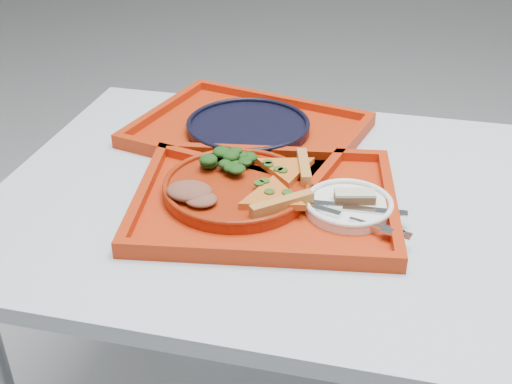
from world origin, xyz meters
TOP-DOWN VIEW (x-y plane):
  - table at (0.00, 0.00)m, footprint 1.60×0.80m
  - tray_main at (-0.30, -0.05)m, footprint 0.50×0.41m
  - tray_far at (-0.40, 0.21)m, footprint 0.52×0.44m
  - dinner_plate at (-0.35, -0.04)m, footprint 0.26×0.26m
  - side_plate at (-0.15, -0.05)m, footprint 0.15×0.15m
  - navy_plate at (-0.40, 0.21)m, footprint 0.26×0.26m
  - pizza_slice_a at (-0.28, -0.08)m, footprint 0.17×0.17m
  - pizza_slice_b at (-0.28, 0.02)m, footprint 0.15×0.14m
  - salad_heap at (-0.39, 0.01)m, footprint 0.08×0.07m
  - meat_portion at (-0.42, -0.10)m, footprint 0.08×0.06m
  - dessert_bar at (-0.15, -0.04)m, footprint 0.07×0.04m
  - knife at (-0.15, -0.07)m, footprint 0.19×0.02m
  - fork at (-0.15, -0.10)m, footprint 0.18×0.07m

SIDE VIEW (x-z plane):
  - table at x=0.00m, z-range 0.30..1.05m
  - tray_main at x=-0.30m, z-range 0.75..0.76m
  - tray_far at x=-0.40m, z-range 0.75..0.76m
  - side_plate at x=-0.15m, z-range 0.76..0.78m
  - navy_plate at x=-0.40m, z-range 0.76..0.78m
  - dinner_plate at x=-0.35m, z-range 0.76..0.78m
  - knife at x=-0.15m, z-range 0.78..0.78m
  - fork at x=-0.15m, z-range 0.78..0.78m
  - dessert_bar at x=-0.15m, z-range 0.78..0.80m
  - pizza_slice_a at x=-0.28m, z-range 0.78..0.80m
  - pizza_slice_b at x=-0.28m, z-range 0.78..0.80m
  - meat_portion at x=-0.42m, z-range 0.78..0.80m
  - salad_heap at x=-0.39m, z-range 0.78..0.82m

